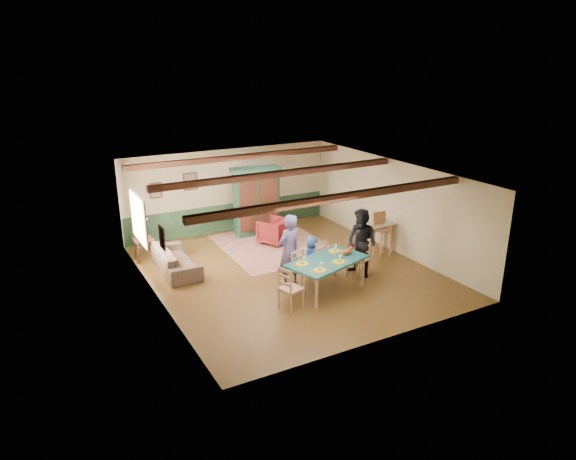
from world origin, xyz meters
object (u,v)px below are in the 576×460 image
table_lamp (142,229)px  person_woman (362,243)px  armoire (256,201)px  dining_chair_end_left (291,287)px  cat (347,251)px  counter_table (375,238)px  bar_stool_left (383,235)px  person_child (312,257)px  dining_chair_end_right (358,258)px  person_man (289,251)px  sofa (176,259)px  armchair (274,231)px  dining_chair_far_right (315,258)px  end_table (144,249)px  dining_table (327,276)px  dining_chair_far_left (291,268)px  bar_stool_right (382,233)px

table_lamp → person_woman: bearing=-39.0°
armoire → dining_chair_end_left: bearing=-99.9°
cat → counter_table: size_ratio=0.37×
armoire → bar_stool_left: (2.35, -3.48, -0.46)m
person_woman → person_child: person_woman is taller
dining_chair_end_right → bar_stool_left: bearing=104.1°
person_man → person_woman: person_man is taller
sofa → table_lamp: size_ratio=3.76×
sofa → bar_stool_left: bar_stool_left is taller
table_lamp → sofa: bearing=-65.1°
armoire → armchair: 1.27m
armchair → person_child: bearing=55.5°
dining_chair_far_right → end_table: dining_chair_far_right is taller
counter_table → dining_table: bearing=-150.1°
cat → bar_stool_left: (2.10, 1.19, -0.28)m
dining_chair_end_left → end_table: (-2.21, 4.58, -0.20)m
person_man → dining_chair_far_right: bearing=174.3°
dining_table → dining_chair_far_left: size_ratio=1.89×
dining_chair_end_right → bar_stool_right: bearing=109.3°
cat → person_child: bearing=99.5°
person_man → end_table: 4.50m
cat → armchair: bearing=75.7°
armoire → table_lamp: armoire is taller
dining_chair_far_left → bar_stool_left: size_ratio=0.82×
counter_table → person_child: bearing=-167.0°
armoire → counter_table: 4.01m
cat → dining_chair_far_right: bearing=100.4°
person_man → table_lamp: (-2.75, 3.50, -0.01)m
armchair → table_lamp: bearing=-36.3°
dining_chair_far_right → person_child: 0.09m
dining_chair_far_right → bar_stool_right: dining_chair_far_right is taller
armoire → table_lamp: (-3.77, -0.52, -0.17)m
cat → end_table: (-4.02, 4.15, -0.60)m
dining_table → bar_stool_right: bar_stool_right is taller
dining_chair_far_right → dining_chair_end_left: 1.87m
dining_chair_end_right → table_lamp: 6.03m
dining_chair_far_left → armoire: (1.00, 4.11, 0.58)m
dining_chair_far_left → armchair: 3.25m
dining_chair_far_left → person_woman: (1.95, -0.24, 0.38)m
table_lamp → cat: bearing=-45.9°
sofa → bar_stool_left: 5.86m
armchair → sofa: bearing=-17.5°
armoire → counter_table: armoire is taller
armoire → bar_stool_right: size_ratio=2.15×
dining_chair_far_left → dining_chair_far_right: 0.87m
person_man → cat: bearing=136.5°
person_woman → end_table: bearing=-145.7°
dining_chair_end_right → armchair: dining_chair_end_right is taller
armchair → bar_stool_left: size_ratio=0.67×
person_child → bar_stool_right: 2.96m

